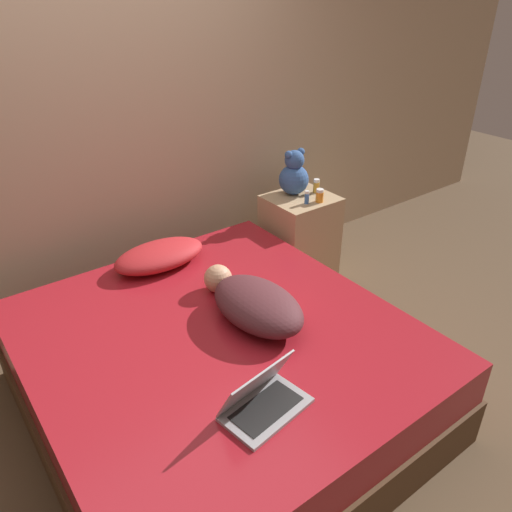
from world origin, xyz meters
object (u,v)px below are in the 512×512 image
pillow (160,256)px  bottle_blue (307,197)px  bottle_orange (320,196)px  person_lying (254,302)px  laptop (262,399)px  teddy_bear (294,175)px  bottle_amber (316,186)px

pillow → bottle_blue: 1.07m
bottle_orange → person_lying: bearing=-148.8°
pillow → laptop: size_ratio=1.47×
person_lying → teddy_bear: teddy_bear is taller
person_lying → teddy_bear: 1.28m
person_lying → laptop: 0.62m
laptop → bottle_amber: 1.92m
bottle_blue → person_lying: bearing=-145.1°
person_lying → bottle_blue: bottle_blue is taller
pillow → laptop: bearing=-98.8°
pillow → laptop: laptop is taller
person_lying → bottle_amber: (1.10, 0.75, 0.13)m
person_lying → laptop: size_ratio=1.87×
pillow → person_lying: 0.77m
teddy_bear → bottle_blue: size_ratio=3.49×
bottle_blue → bottle_orange: 0.09m
person_lying → bottle_orange: bearing=29.5°
teddy_bear → laptop: bearing=-134.0°
teddy_bear → bottle_amber: (0.15, -0.08, -0.09)m
pillow → bottle_orange: size_ratio=6.04×
person_lying → bottle_orange: (1.00, 0.61, 0.13)m
laptop → bottle_orange: bottle_orange is taller
bottle_amber → bottle_blue: 0.22m
pillow → person_lying: bearing=-79.3°
laptop → person_lying: bearing=47.8°
bottle_blue → bottle_orange: same height
pillow → bottle_blue: size_ratio=6.07×
pillow → teddy_bear: teddy_bear is taller
teddy_bear → bottle_amber: teddy_bear is taller
laptop → bottle_blue: (1.25, 1.15, 0.17)m
person_lying → bottle_blue: (0.91, 0.64, 0.13)m
bottle_blue → teddy_bear: bearing=77.5°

